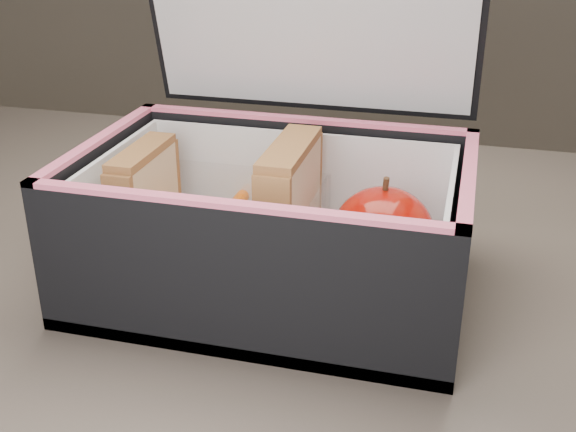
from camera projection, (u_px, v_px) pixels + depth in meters
name	position (u px, v px, depth m)	size (l,w,h in m)	color
kitchen_table	(319.00, 367.00, 0.66)	(1.20, 0.80, 0.75)	#52473F
lunch_bag	(274.00, 215.00, 0.58)	(0.31, 0.25, 0.31)	black
plastic_tub	(217.00, 229.00, 0.60)	(0.17, 0.12, 0.07)	white
sandwich_left	(146.00, 203.00, 0.61)	(0.02, 0.09, 0.10)	#D4B184
sandwich_right	(290.00, 211.00, 0.58)	(0.03, 0.10, 0.11)	#D4B184
carrot_sticks	(214.00, 246.00, 0.60)	(0.05, 0.16, 0.03)	#F64400
paper_napkin	(379.00, 277.00, 0.59)	(0.07, 0.07, 0.01)	white
red_apple	(383.00, 233.00, 0.57)	(0.10, 0.10, 0.09)	#950100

